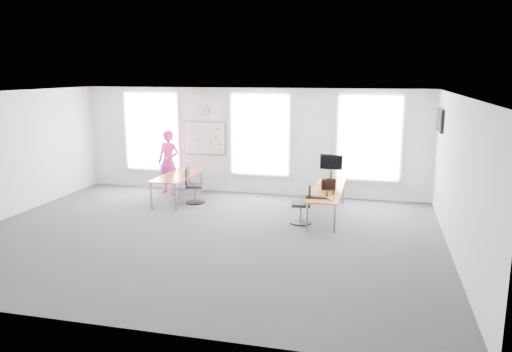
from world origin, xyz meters
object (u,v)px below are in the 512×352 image
(keyboard, at_px, (317,198))
(monitor, at_px, (331,165))
(desk_left, at_px, (177,177))
(chair_left, at_px, (193,187))
(chair_right, at_px, (303,206))
(headphones, at_px, (330,192))
(desk_right, at_px, (327,191))
(person, at_px, (169,162))

(keyboard, bearing_deg, monitor, 80.55)
(desk_left, xyz_separation_m, chair_left, (0.48, -0.10, -0.23))
(chair_right, bearing_deg, keyboard, 53.09)
(chair_right, distance_m, headphones, 0.70)
(desk_right, height_order, person, person)
(desk_right, bearing_deg, monitor, 91.11)
(chair_left, bearing_deg, chair_right, -120.87)
(person, distance_m, headphones, 5.09)
(desk_left, bearing_deg, keyboard, -19.53)
(chair_right, relative_size, keyboard, 1.92)
(desk_right, relative_size, monitor, 4.05)
(keyboard, distance_m, headphones, 0.50)
(desk_right, xyz_separation_m, chair_right, (-0.46, -0.75, -0.20))
(desk_right, relative_size, chair_right, 2.88)
(desk_right, distance_m, chair_right, 0.91)
(person, bearing_deg, headphones, -11.08)
(desk_right, distance_m, keyboard, 0.94)
(chair_right, distance_m, chair_left, 3.32)
(chair_right, bearing_deg, headphones, 104.85)
(chair_left, height_order, keyboard, chair_left)
(desk_right, distance_m, monitor, 1.22)
(desk_left, distance_m, keyboard, 4.17)
(person, xyz_separation_m, keyboard, (4.51, -2.19, -0.24))
(person, bearing_deg, chair_left, -30.59)
(desk_right, bearing_deg, chair_left, 174.06)
(keyboard, bearing_deg, chair_left, 153.28)
(chair_right, relative_size, person, 0.51)
(monitor, bearing_deg, headphones, -77.01)
(desk_left, bearing_deg, chair_left, -11.31)
(headphones, distance_m, monitor, 1.68)
(person, relative_size, monitor, 2.73)
(chair_right, bearing_deg, chair_left, -118.89)
(headphones, bearing_deg, desk_left, 178.55)
(chair_right, bearing_deg, person, -124.73)
(desk_right, bearing_deg, chair_right, -121.56)
(person, height_order, headphones, person)
(chair_left, relative_size, keyboard, 1.98)
(keyboard, bearing_deg, chair_right, 146.05)
(desk_left, distance_m, person, 1.02)
(chair_right, relative_size, monitor, 1.40)
(chair_left, bearing_deg, monitor, -88.94)
(desk_right, xyz_separation_m, chair_left, (-3.59, 0.37, -0.19))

